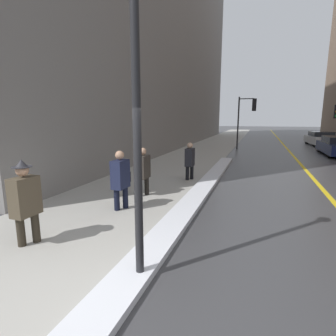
% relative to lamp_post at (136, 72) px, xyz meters
% --- Properties ---
extents(ground_plane, '(160.00, 160.00, 0.00)m').
position_rel_lamp_post_xyz_m(ground_plane, '(-0.30, -0.71, -2.95)').
color(ground_plane, '#38383A').
extents(sidewalk_slab, '(4.00, 80.00, 0.01)m').
position_rel_lamp_post_xyz_m(sidewalk_slab, '(-2.30, 14.29, -2.94)').
color(sidewalk_slab, '#9E9B93').
rests_on(sidewalk_slab, ground).
extents(road_centre_stripe, '(0.16, 80.00, 0.00)m').
position_rel_lamp_post_xyz_m(road_centre_stripe, '(3.70, 14.29, -2.95)').
color(road_centre_stripe, gold).
rests_on(road_centre_stripe, ground).
extents(snow_bank_curb, '(0.61, 13.82, 0.12)m').
position_rel_lamp_post_xyz_m(snow_bank_curb, '(-0.11, 5.12, -2.89)').
color(snow_bank_curb, silver).
rests_on(snow_bank_curb, ground).
extents(lamp_post, '(0.28, 0.28, 4.93)m').
position_rel_lamp_post_xyz_m(lamp_post, '(0.00, 0.00, 0.00)').
color(lamp_post, black).
rests_on(lamp_post, ground).
extents(traffic_light_near, '(1.31, 0.33, 3.94)m').
position_rel_lamp_post_xyz_m(traffic_light_near, '(0.64, 17.73, -0.10)').
color(traffic_light_near, black).
rests_on(traffic_light_near, ground).
extents(pedestrian_in_glasses, '(0.35, 0.51, 1.64)m').
position_rel_lamp_post_xyz_m(pedestrian_in_glasses, '(-2.45, 0.29, -2.06)').
color(pedestrian_in_glasses, '#2A241B').
rests_on(pedestrian_in_glasses, ground).
extents(pedestrian_with_shoulder_bag, '(0.31, 0.72, 1.56)m').
position_rel_lamp_post_xyz_m(pedestrian_with_shoulder_bag, '(-1.75, 2.59, -2.09)').
color(pedestrian_with_shoulder_bag, black).
rests_on(pedestrian_with_shoulder_bag, ground).
extents(pedestrian_trailing, '(0.30, 0.49, 1.49)m').
position_rel_lamp_post_xyz_m(pedestrian_trailing, '(-1.72, 3.91, -2.12)').
color(pedestrian_trailing, black).
rests_on(pedestrian_trailing, ground).
extents(pedestrian_nearside, '(0.29, 0.48, 1.45)m').
position_rel_lamp_post_xyz_m(pedestrian_nearside, '(-0.91, 6.45, -2.14)').
color(pedestrian_nearside, black).
rests_on(pedestrian_nearside, ground).
extents(parked_car_white, '(2.06, 4.23, 1.22)m').
position_rel_lamp_post_xyz_m(parked_car_white, '(6.68, 23.12, -2.36)').
color(parked_car_white, silver).
rests_on(parked_car_white, ground).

